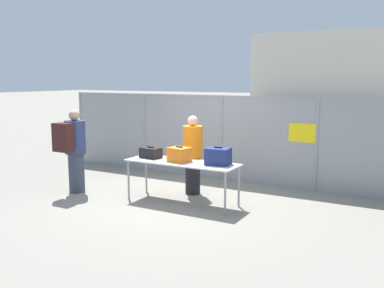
% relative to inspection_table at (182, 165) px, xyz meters
% --- Properties ---
extents(ground_plane, '(120.00, 120.00, 0.00)m').
position_rel_inspection_table_xyz_m(ground_plane, '(-0.17, 0.11, -0.74)').
color(ground_plane, gray).
extents(fence_section, '(8.82, 0.07, 1.98)m').
position_rel_inspection_table_xyz_m(fence_section, '(-0.15, 2.10, 0.30)').
color(fence_section, gray).
rests_on(fence_section, ground_plane).
extents(inspection_table, '(2.21, 0.72, 0.80)m').
position_rel_inspection_table_xyz_m(inspection_table, '(0.00, 0.00, 0.00)').
color(inspection_table, silver).
rests_on(inspection_table, ground_plane).
extents(suitcase_black, '(0.43, 0.32, 0.23)m').
position_rel_inspection_table_xyz_m(suitcase_black, '(-0.74, 0.04, 0.16)').
color(suitcase_black, black).
rests_on(suitcase_black, inspection_table).
extents(suitcase_orange, '(0.43, 0.38, 0.30)m').
position_rel_inspection_table_xyz_m(suitcase_orange, '(-0.04, -0.02, 0.19)').
color(suitcase_orange, orange).
rests_on(suitcase_orange, inspection_table).
extents(suitcase_navy, '(0.46, 0.40, 0.33)m').
position_rel_inspection_table_xyz_m(suitcase_navy, '(0.71, 0.09, 0.21)').
color(suitcase_navy, navy).
rests_on(suitcase_navy, inspection_table).
extents(traveler_hooded, '(0.43, 0.66, 1.72)m').
position_rel_inspection_table_xyz_m(traveler_hooded, '(-2.33, -0.45, 0.21)').
color(traveler_hooded, '#383D4C').
rests_on(traveler_hooded, ground_plane).
extents(security_worker_near, '(0.40, 0.40, 1.62)m').
position_rel_inspection_table_xyz_m(security_worker_near, '(-0.14, 0.67, 0.09)').
color(security_worker_near, black).
rests_on(security_worker_near, ground_plane).
extents(utility_trailer, '(3.89, 2.01, 0.73)m').
position_rel_inspection_table_xyz_m(utility_trailer, '(1.41, 4.85, -0.32)').
color(utility_trailer, '#4C6B47').
rests_on(utility_trailer, ground_plane).
extents(distant_hangar, '(13.62, 12.19, 6.48)m').
position_rel_inspection_table_xyz_m(distant_hangar, '(-4.34, 37.73, 2.50)').
color(distant_hangar, beige).
rests_on(distant_hangar, ground_plane).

